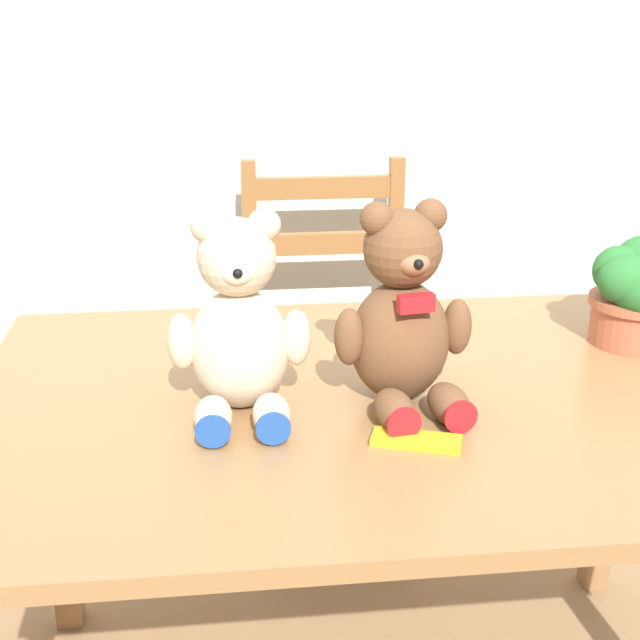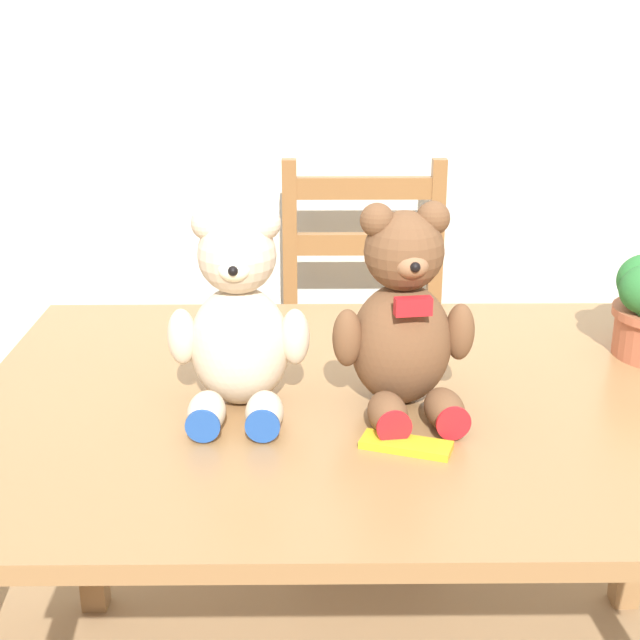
{
  "view_description": "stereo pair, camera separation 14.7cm",
  "coord_description": "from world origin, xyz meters",
  "px_view_note": "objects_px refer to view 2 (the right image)",
  "views": [
    {
      "loc": [
        -0.27,
        -0.91,
        1.42
      ],
      "look_at": [
        -0.11,
        0.47,
        0.92
      ],
      "focal_mm": 50.0,
      "sensor_mm": 36.0,
      "label": 1
    },
    {
      "loc": [
        -0.12,
        -0.92,
        1.42
      ],
      "look_at": [
        -0.11,
        0.47,
        0.92
      ],
      "focal_mm": 50.0,
      "sensor_mm": 36.0,
      "label": 2
    }
  ],
  "objects_px": {
    "teddy_bear_left": "(238,324)",
    "teddy_bear_right": "(404,322)",
    "chocolate_bar": "(406,445)",
    "wooden_chair_behind": "(364,352)"
  },
  "relations": [
    {
      "from": "teddy_bear_left",
      "to": "teddy_bear_right",
      "type": "xyz_separation_m",
      "value": [
        0.27,
        -0.0,
        0.0
      ]
    },
    {
      "from": "chocolate_bar",
      "to": "teddy_bear_right",
      "type": "bearing_deg",
      "value": 87.28
    },
    {
      "from": "teddy_bear_left",
      "to": "chocolate_bar",
      "type": "distance_m",
      "value": 0.34
    },
    {
      "from": "teddy_bear_right",
      "to": "chocolate_bar",
      "type": "xyz_separation_m",
      "value": [
        -0.01,
        -0.16,
        -0.14
      ]
    },
    {
      "from": "teddy_bear_left",
      "to": "chocolate_bar",
      "type": "xyz_separation_m",
      "value": [
        0.26,
        -0.16,
        -0.14
      ]
    },
    {
      "from": "chocolate_bar",
      "to": "wooden_chair_behind",
      "type": "bearing_deg",
      "value": 89.84
    },
    {
      "from": "teddy_bear_left",
      "to": "teddy_bear_right",
      "type": "bearing_deg",
      "value": -179.43
    },
    {
      "from": "teddy_bear_right",
      "to": "chocolate_bar",
      "type": "bearing_deg",
      "value": 79.17
    },
    {
      "from": "wooden_chair_behind",
      "to": "teddy_bear_left",
      "type": "relative_size",
      "value": 3.0
    },
    {
      "from": "wooden_chair_behind",
      "to": "teddy_bear_right",
      "type": "height_order",
      "value": "teddy_bear_right"
    }
  ]
}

